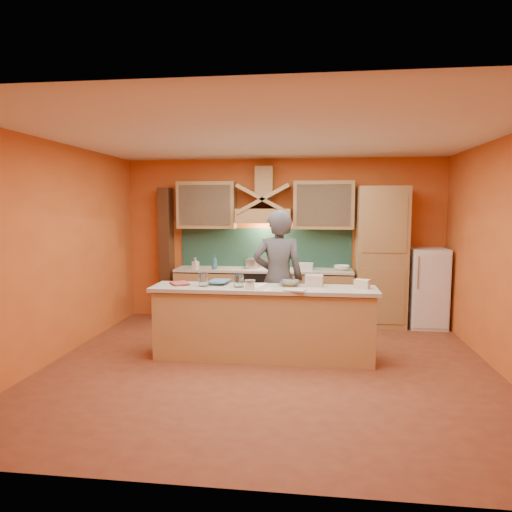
# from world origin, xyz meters

# --- Properties ---
(floor) EXTENTS (5.50, 5.00, 0.01)m
(floor) POSITION_xyz_m (0.00, 0.00, 0.00)
(floor) COLOR brown
(floor) RESTS_ON ground
(ceiling) EXTENTS (5.50, 5.00, 0.01)m
(ceiling) POSITION_xyz_m (0.00, 0.00, 2.80)
(ceiling) COLOR white
(ceiling) RESTS_ON wall_back
(wall_back) EXTENTS (5.50, 0.02, 2.80)m
(wall_back) POSITION_xyz_m (0.00, 2.50, 1.40)
(wall_back) COLOR orange
(wall_back) RESTS_ON floor
(wall_front) EXTENTS (5.50, 0.02, 2.80)m
(wall_front) POSITION_xyz_m (0.00, -2.50, 1.40)
(wall_front) COLOR orange
(wall_front) RESTS_ON floor
(wall_left) EXTENTS (0.02, 5.00, 2.80)m
(wall_left) POSITION_xyz_m (-2.75, 0.00, 1.40)
(wall_left) COLOR orange
(wall_left) RESTS_ON floor
(wall_right) EXTENTS (0.02, 5.00, 2.80)m
(wall_right) POSITION_xyz_m (2.75, 0.00, 1.40)
(wall_right) COLOR orange
(wall_right) RESTS_ON floor
(base_cabinet_left) EXTENTS (1.10, 0.60, 0.86)m
(base_cabinet_left) POSITION_xyz_m (-1.25, 2.20, 0.43)
(base_cabinet_left) COLOR #AC834E
(base_cabinet_left) RESTS_ON floor
(base_cabinet_right) EXTENTS (1.10, 0.60, 0.86)m
(base_cabinet_right) POSITION_xyz_m (0.65, 2.20, 0.43)
(base_cabinet_right) COLOR #AC834E
(base_cabinet_right) RESTS_ON floor
(counter_top) EXTENTS (3.00, 0.62, 0.04)m
(counter_top) POSITION_xyz_m (-0.30, 2.20, 0.90)
(counter_top) COLOR beige
(counter_top) RESTS_ON base_cabinet_left
(stove) EXTENTS (0.60, 0.58, 0.90)m
(stove) POSITION_xyz_m (-0.30, 2.20, 0.45)
(stove) COLOR black
(stove) RESTS_ON floor
(backsplash) EXTENTS (3.00, 0.03, 0.70)m
(backsplash) POSITION_xyz_m (-0.30, 2.48, 1.25)
(backsplash) COLOR #1C3E33
(backsplash) RESTS_ON wall_back
(range_hood) EXTENTS (0.92, 0.50, 0.24)m
(range_hood) POSITION_xyz_m (-0.30, 2.25, 1.82)
(range_hood) COLOR #AC834E
(range_hood) RESTS_ON wall_back
(hood_chimney) EXTENTS (0.30, 0.30, 0.50)m
(hood_chimney) POSITION_xyz_m (-0.30, 2.35, 2.40)
(hood_chimney) COLOR #AC834E
(hood_chimney) RESTS_ON wall_back
(upper_cabinet_left) EXTENTS (1.00, 0.35, 0.80)m
(upper_cabinet_left) POSITION_xyz_m (-1.30, 2.33, 2.00)
(upper_cabinet_left) COLOR #AC834E
(upper_cabinet_left) RESTS_ON wall_back
(upper_cabinet_right) EXTENTS (1.00, 0.35, 0.80)m
(upper_cabinet_right) POSITION_xyz_m (0.70, 2.33, 2.00)
(upper_cabinet_right) COLOR #AC834E
(upper_cabinet_right) RESTS_ON wall_back
(pantry_column) EXTENTS (0.80, 0.60, 2.30)m
(pantry_column) POSITION_xyz_m (1.65, 2.20, 1.15)
(pantry_column) COLOR #AC834E
(pantry_column) RESTS_ON floor
(fridge) EXTENTS (0.58, 0.60, 1.30)m
(fridge) POSITION_xyz_m (2.40, 2.20, 0.65)
(fridge) COLOR white
(fridge) RESTS_ON floor
(trim_column_left) EXTENTS (0.20, 0.30, 2.30)m
(trim_column_left) POSITION_xyz_m (-2.05, 2.35, 1.15)
(trim_column_left) COLOR #472816
(trim_column_left) RESTS_ON floor
(island_body) EXTENTS (2.80, 0.55, 0.88)m
(island_body) POSITION_xyz_m (-0.10, 0.30, 0.44)
(island_body) COLOR tan
(island_body) RESTS_ON floor
(island_top) EXTENTS (2.90, 0.62, 0.05)m
(island_top) POSITION_xyz_m (-0.10, 0.30, 0.92)
(island_top) COLOR beige
(island_top) RESTS_ON island_body
(person) EXTENTS (0.73, 0.51, 1.93)m
(person) POSITION_xyz_m (0.06, 0.82, 0.97)
(person) COLOR #4C4C51
(person) RESTS_ON floor
(pot_large) EXTENTS (0.28, 0.28, 0.17)m
(pot_large) POSITION_xyz_m (-0.50, 2.24, 0.98)
(pot_large) COLOR silver
(pot_large) RESTS_ON stove
(pot_small) EXTENTS (0.22, 0.22, 0.15)m
(pot_small) POSITION_xyz_m (-0.15, 2.27, 0.97)
(pot_small) COLOR silver
(pot_small) RESTS_ON stove
(soap_bottle_a) EXTENTS (0.12, 0.12, 0.20)m
(soap_bottle_a) POSITION_xyz_m (-1.43, 2.00, 1.02)
(soap_bottle_a) COLOR silver
(soap_bottle_a) RESTS_ON counter_top
(soap_bottle_b) EXTENTS (0.11, 0.11, 0.24)m
(soap_bottle_b) POSITION_xyz_m (-1.12, 2.05, 1.04)
(soap_bottle_b) COLOR #306386
(soap_bottle_b) RESTS_ON counter_top
(bowl_back) EXTENTS (0.31, 0.31, 0.08)m
(bowl_back) POSITION_xyz_m (1.02, 2.20, 0.96)
(bowl_back) COLOR white
(bowl_back) RESTS_ON counter_top
(dish_rack) EXTENTS (0.31, 0.25, 0.11)m
(dish_rack) POSITION_xyz_m (0.39, 2.22, 0.97)
(dish_rack) COLOR silver
(dish_rack) RESTS_ON counter_top
(book_lower) EXTENTS (0.34, 0.36, 0.03)m
(book_lower) POSITION_xyz_m (-1.31, 0.30, 0.96)
(book_lower) COLOR #B94442
(book_lower) RESTS_ON island_top
(book_upper) EXTENTS (0.29, 0.37, 0.03)m
(book_upper) POSITION_xyz_m (-0.83, 0.47, 0.98)
(book_upper) COLOR teal
(book_upper) RESTS_ON island_top
(jar_large) EXTENTS (0.16, 0.16, 0.17)m
(jar_large) POSITION_xyz_m (-0.88, 0.26, 1.03)
(jar_large) COLOR silver
(jar_large) RESTS_ON island_top
(jar_small) EXTENTS (0.17, 0.17, 0.16)m
(jar_small) POSITION_xyz_m (-0.41, 0.26, 1.02)
(jar_small) COLOR silver
(jar_small) RESTS_ON island_top
(kitchen_scale) EXTENTS (0.13, 0.13, 0.09)m
(kitchen_scale) POSITION_xyz_m (-0.25, 0.13, 0.99)
(kitchen_scale) COLOR white
(kitchen_scale) RESTS_ON island_top
(mixing_bowl) EXTENTS (0.28, 0.28, 0.07)m
(mixing_bowl) POSITION_xyz_m (0.23, 0.43, 0.98)
(mixing_bowl) COLOR silver
(mixing_bowl) RESTS_ON island_top
(cloth) EXTENTS (0.29, 0.24, 0.02)m
(cloth) POSITION_xyz_m (0.32, 0.07, 0.95)
(cloth) COLOR beige
(cloth) RESTS_ON island_top
(grocery_bag_a) EXTENTS (0.24, 0.20, 0.15)m
(grocery_bag_a) POSITION_xyz_m (0.55, 0.44, 1.02)
(grocery_bag_a) COLOR beige
(grocery_bag_a) RESTS_ON island_top
(grocery_bag_b) EXTENTS (0.22, 0.20, 0.11)m
(grocery_bag_b) POSITION_xyz_m (1.15, 0.37, 1.00)
(grocery_bag_b) COLOR beige
(grocery_bag_b) RESTS_ON island_top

